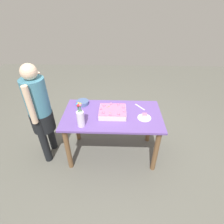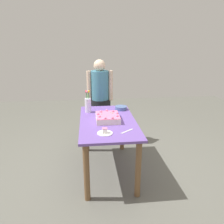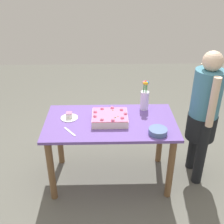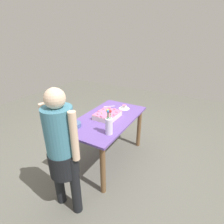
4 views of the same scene
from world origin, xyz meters
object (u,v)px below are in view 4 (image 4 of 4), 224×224
fruit_bowl (74,125)px  person_standing (62,147)px  serving_plate_with_slice (124,108)px  flower_vase (109,125)px  cake_knife (109,106)px  sheet_cake (107,115)px

fruit_bowl → person_standing: person_standing is taller
fruit_bowl → serving_plate_with_slice: bearing=160.2°
fruit_bowl → person_standing: size_ratio=0.12×
fruit_bowl → person_standing: bearing=29.1°
flower_vase → person_standing: bearing=-19.6°
cake_knife → person_standing: size_ratio=0.13×
serving_plate_with_slice → person_standing: person_standing is taller
sheet_cake → person_standing: (0.99, 0.05, 0.05)m
fruit_bowl → person_standing: (0.53, 0.29, 0.06)m
sheet_cake → fruit_bowl: size_ratio=2.01×
flower_vase → person_standing: (0.60, -0.21, -0.04)m
person_standing → sheet_cake: bearing=2.7°
sheet_cake → serving_plate_with_slice: bearing=170.4°
person_standing → flower_vase: bearing=-19.6°
cake_knife → person_standing: person_standing is taller
sheet_cake → fruit_bowl: (0.46, -0.25, -0.02)m
sheet_cake → cake_knife: bearing=-153.8°
fruit_bowl → cake_knife: bearing=176.5°
sheet_cake → flower_vase: flower_vase is taller
serving_plate_with_slice → flower_vase: (0.82, 0.19, 0.11)m
person_standing → serving_plate_with_slice: bearing=-1.0°
sheet_cake → person_standing: 0.99m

